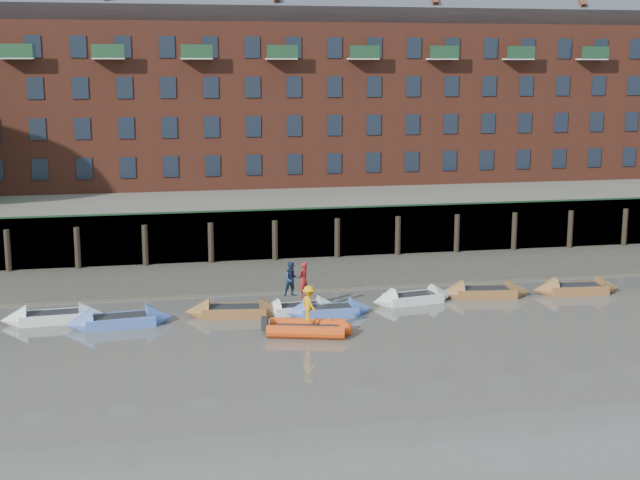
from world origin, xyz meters
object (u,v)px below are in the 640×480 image
object	(u,v)px
rowboat_4	(329,311)
person_rower_a	(303,279)
rowboat_6	(485,292)
rowboat_5	(413,298)
rowboat_0	(53,317)
rowboat_1	(120,321)
person_rower_b	(292,279)
rib_tender	(311,328)
rowboat_2	(234,311)
rowboat_3	(299,308)
rowboat_7	(577,289)
person_rib_crew	(309,304)

from	to	relation	value
rowboat_4	person_rower_a	bearing A→B (deg)	148.96
rowboat_6	person_rower_a	distance (m)	10.18
rowboat_4	rowboat_6	xyz separation A→B (m)	(8.86, 1.78, 0.03)
rowboat_4	rowboat_5	distance (m)	4.97
rowboat_0	rowboat_1	xyz separation A→B (m)	(3.15, -1.28, 0.01)
rowboat_4	person_rower_b	size ratio (longest dim) A/B	2.49
rowboat_1	rib_tender	size ratio (longest dim) A/B	1.29
rowboat_6	person_rower_a	xyz separation A→B (m)	(-10.02, -1.09, 1.44)
rowboat_2	rowboat_3	size ratio (longest dim) A/B	1.19
rowboat_0	rowboat_2	bearing A→B (deg)	-7.93
rowboat_4	person_rower_b	xyz separation A→B (m)	(-1.69, 0.92, 1.45)
rowboat_4	rowboat_1	bearing A→B (deg)	179.59
rowboat_1	rowboat_2	xyz separation A→B (m)	(5.49, 0.63, -0.01)
rowboat_5	person_rower_a	distance (m)	6.14
rowboat_4	rib_tender	bearing A→B (deg)	-116.32
rowboat_6	person_rower_a	world-z (taller)	person_rower_a
rowboat_5	rowboat_0	bearing A→B (deg)	170.44
rowboat_0	rowboat_7	distance (m)	27.25
rowboat_3	rowboat_6	distance (m)	10.31
rowboat_2	rowboat_4	distance (m)	4.65
rowboat_2	rowboat_6	distance (m)	13.51
rowboat_2	person_rower_a	size ratio (longest dim) A/B	2.83
rowboat_6	rib_tender	bearing A→B (deg)	-148.33
person_rower_a	person_rib_crew	world-z (taller)	person_rower_a
rowboat_4	person_rower_b	bearing A→B (deg)	151.49
rowboat_3	rib_tender	size ratio (longest dim) A/B	1.06
rowboat_3	rowboat_5	world-z (taller)	rowboat_5
rowboat_2	rowboat_7	bearing A→B (deg)	9.85
rowboat_1	person_rower_b	bearing A→B (deg)	-0.68
rowboat_4	rowboat_6	bearing A→B (deg)	11.43
person_rower_b	person_rib_crew	distance (m)	3.97
rowboat_0	rowboat_2	xyz separation A→B (m)	(8.64, -0.65, 0.00)
person_rower_a	person_rib_crew	distance (m)	3.76
rowboat_3	rowboat_0	bearing A→B (deg)	170.09
rowboat_5	person_rower_b	size ratio (longest dim) A/B	2.71
rowboat_1	rowboat_3	bearing A→B (deg)	-2.31
rowboat_0	person_rib_crew	xyz separation A→B (m)	(11.67, -4.40, 1.22)
rowboat_3	rowboat_1	bearing A→B (deg)	177.37
rowboat_1	rowboat_2	distance (m)	5.53
rowboat_0	rowboat_5	xyz separation A→B (m)	(18.00, 0.06, -0.01)
rowboat_0	person_rower_a	distance (m)	12.18
rowboat_0	person_rib_crew	distance (m)	12.53
rowboat_7	person_rower_b	size ratio (longest dim) A/B	2.83
rowboat_2	rowboat_4	size ratio (longest dim) A/B	1.15
person_rower_a	rowboat_4	bearing A→B (deg)	105.96
rowboat_5	rowboat_2	bearing A→B (deg)	174.59
rowboat_1	rowboat_7	world-z (taller)	rowboat_1
rowboat_4	person_rib_crew	xyz separation A→B (m)	(-1.57, -3.04, 1.24)
rowboat_5	person_rib_crew	distance (m)	7.84
rowboat_0	rowboat_4	size ratio (longest dim) A/B	1.13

